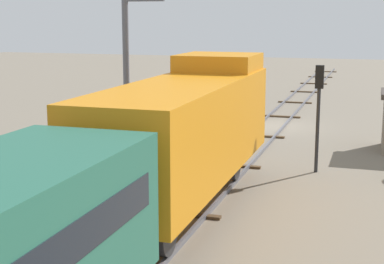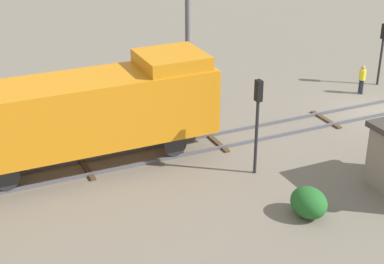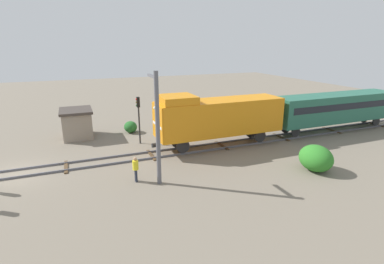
# 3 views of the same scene
# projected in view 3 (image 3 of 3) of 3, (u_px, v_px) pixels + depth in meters

# --- Properties ---
(ground_plane) EXTENTS (115.47, 115.47, 0.00)m
(ground_plane) POSITION_uv_depth(u_px,v_px,m) (16.00, 174.00, 20.76)
(ground_plane) COLOR #756B5B
(railway_track) EXTENTS (2.40, 76.98, 0.16)m
(railway_track) POSITION_uv_depth(u_px,v_px,m) (16.00, 173.00, 20.74)
(railway_track) COLOR #595960
(railway_track) RESTS_ON ground
(locomotive) EXTENTS (2.90, 11.60, 4.60)m
(locomotive) POSITION_uv_depth(u_px,v_px,m) (218.00, 116.00, 25.54)
(locomotive) COLOR orange
(locomotive) RESTS_ON railway_track
(passenger_car_leading) EXTENTS (2.84, 14.00, 3.66)m
(passenger_car_leading) POSITION_uv_depth(u_px,v_px,m) (335.00, 107.00, 30.40)
(passenger_car_leading) COLOR #26604C
(passenger_car_leading) RESTS_ON railway_track
(traffic_signal_mid) EXTENTS (0.32, 0.34, 4.25)m
(traffic_signal_mid) POSITION_uv_depth(u_px,v_px,m) (139.00, 112.00, 26.33)
(traffic_signal_mid) COLOR #262628
(traffic_signal_mid) RESTS_ON ground
(worker_by_signal) EXTENTS (0.38, 0.38, 1.70)m
(worker_by_signal) POSITION_uv_depth(u_px,v_px,m) (136.00, 167.00, 19.44)
(worker_by_signal) COLOR #262B38
(worker_by_signal) RESTS_ON ground
(catenary_mast) EXTENTS (1.94, 0.28, 7.21)m
(catenary_mast) POSITION_uv_depth(u_px,v_px,m) (157.00, 126.00, 18.46)
(catenary_mast) COLOR #595960
(catenary_mast) RESTS_ON ground
(relay_hut) EXTENTS (3.50, 2.90, 2.74)m
(relay_hut) POSITION_uv_depth(u_px,v_px,m) (77.00, 123.00, 28.58)
(relay_hut) COLOR gray
(relay_hut) RESTS_ON ground
(bush_near) EXTENTS (2.57, 2.10, 1.87)m
(bush_near) POSITION_uv_depth(u_px,v_px,m) (316.00, 158.00, 21.17)
(bush_near) COLOR #2D7926
(bush_near) RESTS_ON ground
(bush_mid) EXTENTS (1.59, 1.30, 1.15)m
(bush_mid) POSITION_uv_depth(u_px,v_px,m) (131.00, 127.00, 30.35)
(bush_mid) COLOR #236026
(bush_mid) RESTS_ON ground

